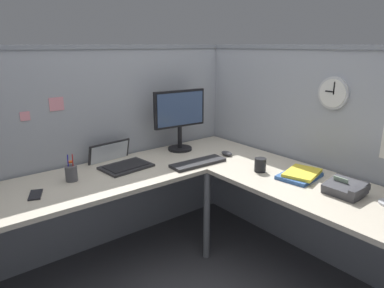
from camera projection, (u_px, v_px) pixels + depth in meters
The scene contains 16 objects.
ground_plane at pixel (204, 275), 2.47m from camera, with size 6.80×6.80×0.00m, color #47474C.
cubicle_wall_back at pixel (97, 150), 2.69m from camera, with size 2.57×0.12×1.58m.
cubicle_wall_right at pixel (317, 155), 2.57m from camera, with size 0.12×2.37×1.58m.
desk at pixel (192, 202), 2.17m from camera, with size 2.35×2.15×0.73m.
monitor at pixel (180, 116), 2.83m from camera, with size 0.46×0.20×0.50m.
laptop at pixel (119, 161), 2.55m from camera, with size 0.38×0.41×0.22m.
keyboard at pixel (198, 163), 2.55m from camera, with size 0.43×0.14×0.02m, color #232326.
computer_mouse at pixel (227, 153), 2.76m from camera, with size 0.06×0.10×0.03m, color #38383D.
pen_cup at pixel (71, 173), 2.23m from camera, with size 0.08×0.08×0.18m.
cell_phone at pixel (36, 195), 2.03m from camera, with size 0.07×0.14×0.01m, color black.
office_phone at pixel (346, 189), 2.03m from camera, with size 0.19×0.21×0.11m.
book_stack at pixel (301, 175), 2.30m from camera, with size 0.32×0.26×0.04m.
coffee_mug at pixel (260, 165), 2.40m from camera, with size 0.08×0.08×0.10m, color black.
wall_clock at pixel (334, 93), 2.33m from camera, with size 0.04×0.22×0.22m.
pinned_note_leftmost at pixel (56, 104), 2.37m from camera, with size 0.10×0.00×0.09m, color pink.
pinned_note_rightmost at pixel (25, 116), 2.26m from camera, with size 0.06×0.00×0.06m, color pink.
Camera 1 is at (-1.38, -1.61, 1.58)m, focal length 32.40 mm.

